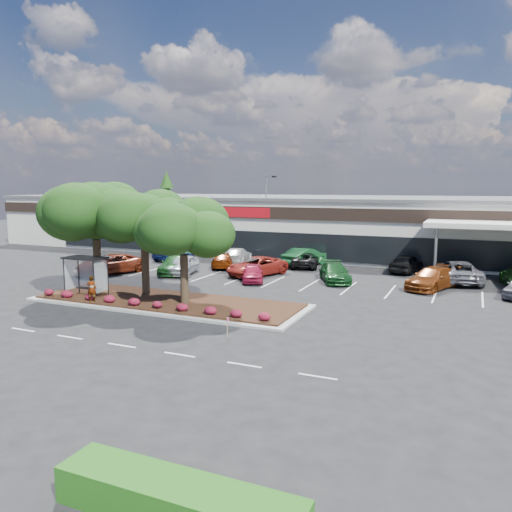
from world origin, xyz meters
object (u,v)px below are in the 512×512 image
at_px(light_pole, 267,220).
at_px(car_0, 111,264).
at_px(car_1, 176,264).
at_px(survey_stake, 228,325).

relative_size(light_pole, car_0, 1.46).
distance_m(light_pole, car_0, 18.51).
xyz_separation_m(light_pole, car_0, (-7.57, -16.63, -2.98)).
bearing_deg(car_0, car_1, 50.29).
relative_size(survey_stake, car_0, 0.18).
distance_m(survey_stake, car_1, 19.40).
bearing_deg(light_pole, survey_stake, -71.07).
relative_size(light_pole, survey_stake, 8.06).
bearing_deg(car_1, survey_stake, -67.79).
bearing_deg(car_1, light_pole, 61.71).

